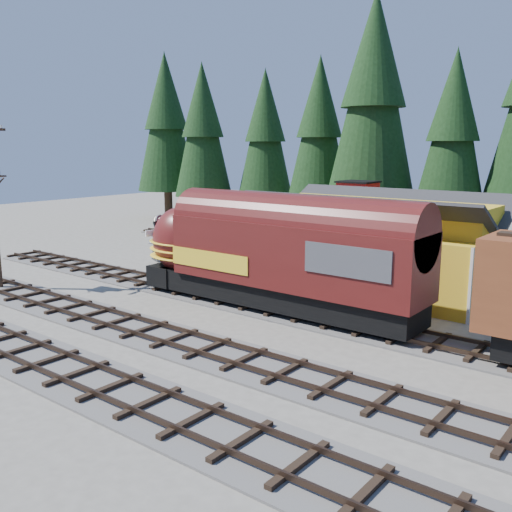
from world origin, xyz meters
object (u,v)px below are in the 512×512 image
Objects in this scene: caboose at (345,222)px; pickup_truck_a at (220,256)px; locomotive at (265,258)px; depot at (376,236)px; pickup_truck_b at (192,253)px.

pickup_truck_a is (-3.81, -8.92, -1.57)m from caboose.
caboose is 9.83m from pickup_truck_a.
locomotive reaches higher than pickup_truck_a.
depot is 0.83× the size of locomotive.
locomotive is 9.13m from pickup_truck_a.
depot reaches higher than caboose.
caboose is 1.49× the size of pickup_truck_a.
locomotive is at bearing -110.88° from depot.
locomotive is 11.28m from pickup_truck_b.
pickup_truck_a is at bearing -171.83° from depot.
depot is at bearing -98.61° from pickup_truck_b.
pickup_truck_a is at bearing -113.13° from caboose.
pickup_truck_b is (-6.29, -8.85, -1.64)m from caboose.
locomotive is 14.46m from caboose.
locomotive is (-2.48, -6.50, -0.50)m from depot.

